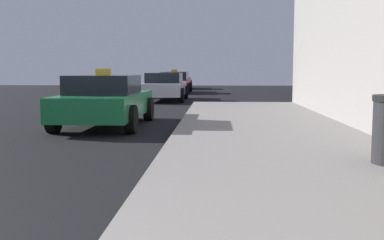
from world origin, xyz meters
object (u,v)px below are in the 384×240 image
(car_green, at_px, (106,100))
(car_red, at_px, (175,82))
(car_silver, at_px, (165,86))
(car_black, at_px, (178,80))

(car_green, height_order, car_red, same)
(car_silver, height_order, car_black, same)
(car_silver, distance_m, car_black, 13.82)
(car_green, xyz_separation_m, car_silver, (0.40, 9.83, 0.00))
(car_green, bearing_deg, car_black, 90.31)
(car_black, bearing_deg, car_red, -87.07)
(car_silver, relative_size, car_red, 1.07)
(car_silver, distance_m, car_red, 7.36)
(car_red, height_order, car_black, car_red)
(car_silver, bearing_deg, car_red, 91.51)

